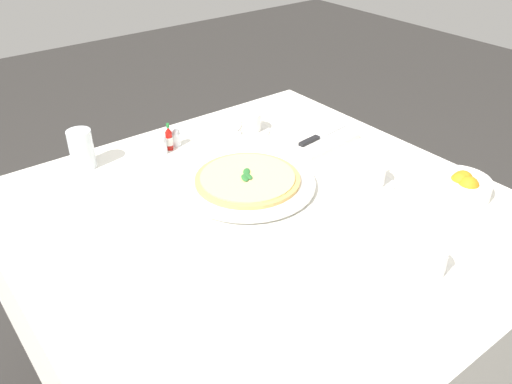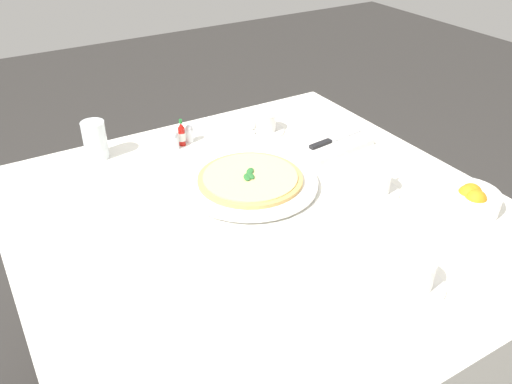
{
  "view_description": "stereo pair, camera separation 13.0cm",
  "coord_description": "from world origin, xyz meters",
  "views": [
    {
      "loc": [
        -0.66,
        -0.81,
        1.44
      ],
      "look_at": [
        0.02,
        0.06,
        0.74
      ],
      "focal_mm": 36.9,
      "sensor_mm": 36.0,
      "label": 1
    },
    {
      "loc": [
        -0.55,
        -0.89,
        1.44
      ],
      "look_at": [
        0.02,
        0.06,
        0.74
      ],
      "focal_mm": 36.9,
      "sensor_mm": 36.0,
      "label": 2
    }
  ],
  "objects": [
    {
      "name": "hot_sauce_bottle",
      "position": [
        -0.02,
        0.42,
        0.76
      ],
      "size": [
        0.02,
        0.02,
        0.08
      ],
      "color": "#B7140F",
      "rests_on": "dining_table"
    },
    {
      "name": "pizza",
      "position": [
        0.04,
        0.12,
        0.75
      ],
      "size": [
        0.27,
        0.27,
        0.02
      ],
      "color": "#DBAD60",
      "rests_on": "pizza_plate"
    },
    {
      "name": "salt_shaker",
      "position": [
        0.01,
        0.43,
        0.75
      ],
      "size": [
        0.03,
        0.03,
        0.06
      ],
      "color": "white",
      "rests_on": "dining_table"
    },
    {
      "name": "water_glass_right_edge",
      "position": [
        -0.26,
        0.48,
        0.77
      ],
      "size": [
        0.07,
        0.07,
        0.11
      ],
      "color": "white",
      "rests_on": "dining_table"
    },
    {
      "name": "pizza_plate",
      "position": [
        0.04,
        0.12,
        0.73
      ],
      "size": [
        0.35,
        0.35,
        0.02
      ],
      "color": "white",
      "rests_on": "dining_table"
    },
    {
      "name": "coffee_cup_far_right",
      "position": [
        0.12,
        -0.37,
        0.75
      ],
      "size": [
        0.13,
        0.13,
        0.06
      ],
      "color": "white",
      "rests_on": "dining_table"
    },
    {
      "name": "coffee_cup_near_right",
      "position": [
        0.29,
        -0.07,
        0.75
      ],
      "size": [
        0.13,
        0.13,
        0.07
      ],
      "color": "white",
      "rests_on": "dining_table"
    },
    {
      "name": "napkin_folded",
      "position": [
        0.35,
        0.18,
        0.73
      ],
      "size": [
        0.23,
        0.15,
        0.02
      ],
      "rotation": [
        0.0,
        0.0,
        0.1
      ],
      "color": "white",
      "rests_on": "dining_table"
    },
    {
      "name": "citrus_bowl",
      "position": [
        0.44,
        -0.24,
        0.75
      ],
      "size": [
        0.15,
        0.15,
        0.06
      ],
      "color": "white",
      "rests_on": "dining_table"
    },
    {
      "name": "coffee_cup_back_corner",
      "position": [
        0.24,
        0.38,
        0.75
      ],
      "size": [
        0.13,
        0.13,
        0.06
      ],
      "color": "white",
      "rests_on": "dining_table"
    },
    {
      "name": "dining_table",
      "position": [
        0.0,
        0.0,
        0.59
      ],
      "size": [
        1.13,
        1.13,
        0.72
      ],
      "color": "white",
      "rests_on": "ground_plane"
    },
    {
      "name": "dinner_knife",
      "position": [
        0.36,
        0.18,
        0.74
      ],
      "size": [
        0.2,
        0.04,
        0.01
      ],
      "rotation": [
        0.0,
        0.0,
        0.11
      ],
      "color": "silver",
      "rests_on": "napkin_folded"
    },
    {
      "name": "pepper_shaker",
      "position": [
        -0.05,
        0.41,
        0.75
      ],
      "size": [
        0.03,
        0.03,
        0.06
      ],
      "color": "white",
      "rests_on": "dining_table"
    }
  ]
}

